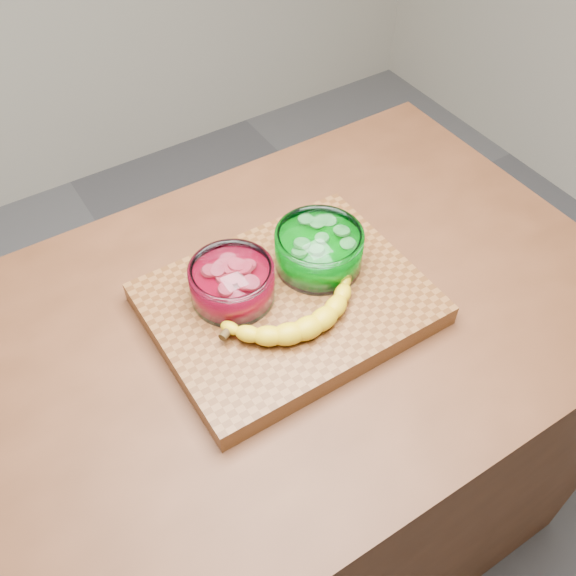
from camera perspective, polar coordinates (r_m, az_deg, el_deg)
ground at (r=1.89m, az=0.00°, el=-19.82°), size 3.50×3.50×0.00m
counter at (r=1.48m, az=0.00°, el=-13.28°), size 1.20×0.80×0.90m
cutting_board at (r=1.09m, az=0.00°, el=-1.40°), size 0.45×0.35×0.04m
bowl_red at (r=1.06m, az=-4.99°, el=0.47°), size 0.14×0.14×0.07m
bowl_green at (r=1.11m, az=2.75°, el=3.43°), size 0.15×0.15×0.07m
banana at (r=1.03m, az=0.90°, el=-2.28°), size 0.27×0.13×0.04m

